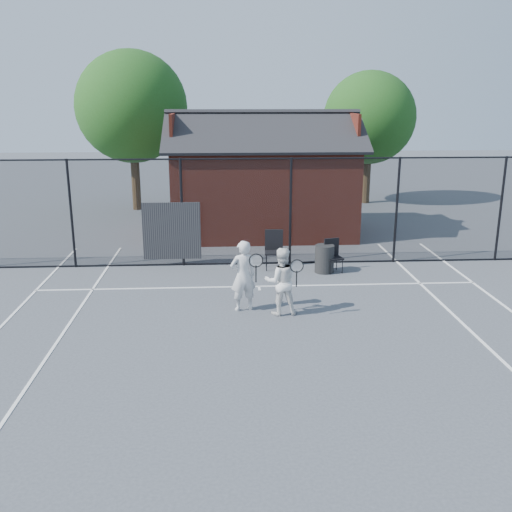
{
  "coord_description": "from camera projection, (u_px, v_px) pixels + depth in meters",
  "views": [
    {
      "loc": [
        -0.85,
        -10.5,
        4.57
      ],
      "look_at": [
        -0.14,
        1.91,
        1.1
      ],
      "focal_mm": 40.0,
      "sensor_mm": 36.0,
      "label": 1
    }
  ],
  "objects": [
    {
      "name": "fence",
      "position": [
        244.0,
        214.0,
        15.77
      ],
      "size": [
        22.04,
        3.0,
        3.0
      ],
      "color": "black",
      "rests_on": "ground"
    },
    {
      "name": "tree_left",
      "position": [
        132.0,
        107.0,
        22.98
      ],
      "size": [
        4.48,
        4.48,
        6.44
      ],
      "color": "#2F2112",
      "rests_on": "ground"
    },
    {
      "name": "chair_right",
      "position": [
        334.0,
        256.0,
        15.31
      ],
      "size": [
        0.52,
        0.53,
        0.89
      ],
      "primitive_type": "cube",
      "rotation": [
        0.0,
        0.0,
        0.25
      ],
      "color": "black",
      "rests_on": "ground"
    },
    {
      "name": "player_back",
      "position": [
        281.0,
        281.0,
        12.28
      ],
      "size": [
        0.82,
        0.61,
        1.49
      ],
      "color": "white",
      "rests_on": "ground"
    },
    {
      "name": "player_front",
      "position": [
        243.0,
        276.0,
        12.49
      ],
      "size": [
        0.75,
        0.59,
        1.59
      ],
      "color": "silver",
      "rests_on": "ground"
    },
    {
      "name": "tree_right",
      "position": [
        369.0,
        118.0,
        24.62
      ],
      "size": [
        3.97,
        3.97,
        5.7
      ],
      "color": "#2F2112",
      "rests_on": "ground"
    },
    {
      "name": "chair_left",
      "position": [
        274.0,
        251.0,
        15.6
      ],
      "size": [
        0.53,
        0.55,
        1.04
      ],
      "primitive_type": "cube",
      "rotation": [
        0.0,
        0.0,
        -0.06
      ],
      "color": "black",
      "rests_on": "ground"
    },
    {
      "name": "waste_bin",
      "position": [
        324.0,
        259.0,
        15.34
      ],
      "size": [
        0.6,
        0.6,
        0.75
      ],
      "primitive_type": "cylinder",
      "rotation": [
        0.0,
        0.0,
        -0.19
      ],
      "color": "#252525",
      "rests_on": "ground"
    },
    {
      "name": "court_lines",
      "position": [
        274.0,
        364.0,
        10.1
      ],
      "size": [
        11.02,
        18.0,
        0.01
      ],
      "color": "white",
      "rests_on": "ground"
    },
    {
      "name": "clubhouse",
      "position": [
        263.0,
        186.0,
        19.62
      ],
      "size": [
        6.5,
        4.36,
        4.19
      ],
      "color": "maroon",
      "rests_on": "ground"
    },
    {
      "name": "ground",
      "position": [
        268.0,
        335.0,
        11.37
      ],
      "size": [
        80.0,
        80.0,
        0.0
      ],
      "primitive_type": "plane",
      "color": "#43484D",
      "rests_on": "ground"
    }
  ]
}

